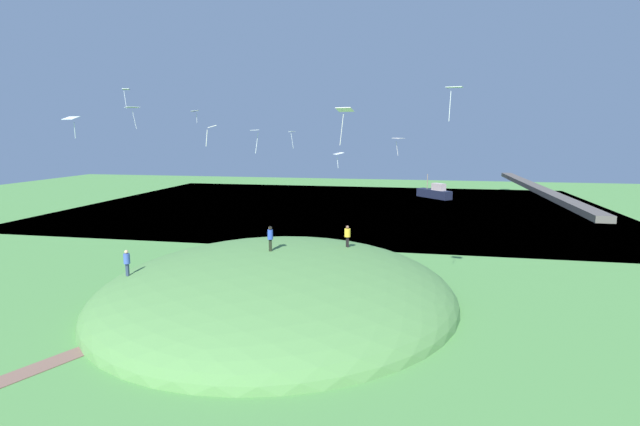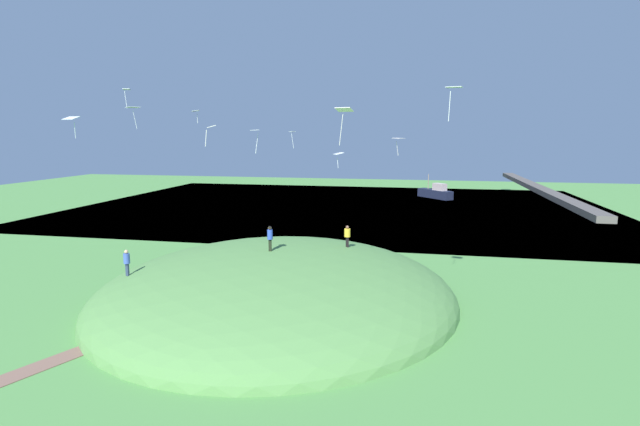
# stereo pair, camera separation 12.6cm
# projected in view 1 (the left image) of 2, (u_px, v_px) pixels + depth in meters

# --- Properties ---
(ground_plane) EXTENTS (160.00, 160.00, 0.00)m
(ground_plane) POSITION_uv_depth(u_px,v_px,m) (289.00, 256.00, 45.12)
(ground_plane) COLOR #4E8943
(lake_water) EXTENTS (58.41, 80.00, 0.40)m
(lake_water) POSITION_uv_depth(u_px,v_px,m) (342.00, 207.00, 76.55)
(lake_water) COLOR #425A79
(lake_water) RESTS_ON ground_plane
(grass_hill) EXTENTS (26.34, 24.52, 6.56)m
(grass_hill) POSITION_uv_depth(u_px,v_px,m) (277.00, 297.00, 33.72)
(grass_hill) COLOR #518444
(grass_hill) RESTS_ON ground_plane
(bridge_deck_far) EXTENTS (52.57, 1.80, 0.70)m
(bridge_deck_far) POSITION_uv_depth(u_px,v_px,m) (538.00, 189.00, 70.43)
(bridge_deck_far) COLOR #514C49
(boat_on_lake) EXTENTS (6.64, 6.09, 4.10)m
(boat_on_lake) POSITION_uv_depth(u_px,v_px,m) (435.00, 193.00, 85.88)
(boat_on_lake) COLOR #191F34
(boat_on_lake) RESTS_ON lake_water
(person_on_hilltop) EXTENTS (0.44, 0.44, 1.73)m
(person_on_hilltop) POSITION_uv_depth(u_px,v_px,m) (270.00, 235.00, 32.91)
(person_on_hilltop) COLOR black
(person_on_hilltop) RESTS_ON grass_hill
(person_watching_kites) EXTENTS (0.49, 0.49, 1.74)m
(person_watching_kites) POSITION_uv_depth(u_px,v_px,m) (127.00, 260.00, 31.44)
(person_watching_kites) COLOR #2A3751
(person_watching_kites) RESTS_ON grass_hill
(person_near_shore) EXTENTS (0.62, 0.62, 1.61)m
(person_near_shore) POSITION_uv_depth(u_px,v_px,m) (347.00, 234.00, 35.65)
(person_near_shore) COLOR black
(person_near_shore) RESTS_ON grass_hill
(kite_0) EXTENTS (0.74, 0.67, 1.70)m
(kite_0) POSITION_uv_depth(u_px,v_px,m) (292.00, 133.00, 48.70)
(kite_0) COLOR white
(kite_1) EXTENTS (1.15, 1.00, 1.21)m
(kite_1) POSITION_uv_depth(u_px,v_px,m) (338.00, 154.00, 38.08)
(kite_1) COLOR white
(kite_2) EXTENTS (1.43, 1.36, 2.02)m
(kite_2) POSITION_uv_depth(u_px,v_px,m) (132.00, 108.00, 44.47)
(kite_2) COLOR white
(kite_3) EXTENTS (0.77, 0.67, 1.09)m
(kite_3) POSITION_uv_depth(u_px,v_px,m) (211.00, 128.00, 25.05)
(kite_3) COLOR white
(kite_4) EXTENTS (1.36, 1.18, 1.37)m
(kite_4) POSITION_uv_depth(u_px,v_px,m) (195.00, 111.00, 52.75)
(kite_4) COLOR white
(kite_5) EXTENTS (0.84, 1.07, 2.16)m
(kite_5) POSITION_uv_depth(u_px,v_px,m) (344.00, 112.00, 27.79)
(kite_5) COLOR white
(kite_6) EXTENTS (0.89, 0.84, 1.83)m
(kite_6) POSITION_uv_depth(u_px,v_px,m) (255.00, 132.00, 37.60)
(kite_6) COLOR white
(kite_7) EXTENTS (0.83, 1.09, 1.47)m
(kite_7) POSITION_uv_depth(u_px,v_px,m) (71.00, 119.00, 32.35)
(kite_7) COLOR white
(kite_8) EXTENTS (0.63, 0.75, 1.82)m
(kite_8) POSITION_uv_depth(u_px,v_px,m) (126.00, 91.00, 44.99)
(kite_8) COLOR white
(kite_9) EXTENTS (1.27, 1.14, 1.56)m
(kite_9) POSITION_uv_depth(u_px,v_px,m) (398.00, 139.00, 42.32)
(kite_9) COLOR silver
(kite_10) EXTENTS (0.85, 1.05, 1.96)m
(kite_10) POSITION_uv_depth(u_px,v_px,m) (454.00, 89.00, 27.93)
(kite_10) COLOR white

